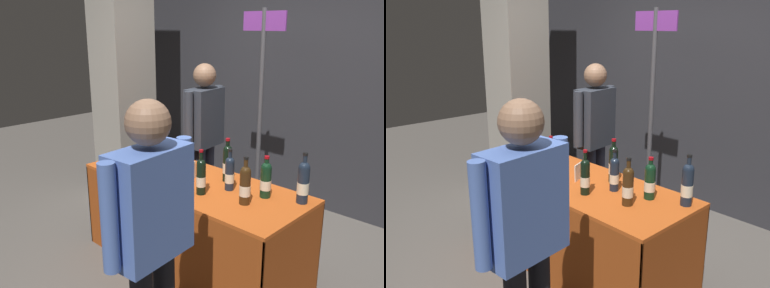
% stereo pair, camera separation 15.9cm
% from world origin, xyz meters
% --- Properties ---
extents(ground_plane, '(12.00, 12.00, 0.00)m').
position_xyz_m(ground_plane, '(0.00, 0.00, 0.00)').
color(ground_plane, '#514C47').
extents(back_partition, '(5.28, 0.12, 2.51)m').
position_xyz_m(back_partition, '(0.00, 1.84, 1.25)').
color(back_partition, '#2D2D33').
rests_on(back_partition, ground_plane).
extents(concrete_pillar, '(0.54, 0.54, 3.46)m').
position_xyz_m(concrete_pillar, '(-1.79, 0.70, 1.73)').
color(concrete_pillar, gray).
rests_on(concrete_pillar, ground_plane).
extents(tasting_table, '(1.89, 0.75, 0.77)m').
position_xyz_m(tasting_table, '(0.00, 0.00, 0.53)').
color(tasting_table, '#B74C19').
rests_on(tasting_table, ground_plane).
extents(featured_wine_bottle, '(0.07, 0.07, 0.30)m').
position_xyz_m(featured_wine_bottle, '(-0.32, -0.01, 0.89)').
color(featured_wine_bottle, '#38230F').
rests_on(featured_wine_bottle, tasting_table).
extents(display_bottle_0, '(0.07, 0.07, 0.32)m').
position_xyz_m(display_bottle_0, '(0.33, 0.06, 0.90)').
color(display_bottle_0, '#192333').
rests_on(display_bottle_0, tasting_table).
extents(display_bottle_1, '(0.08, 0.08, 0.36)m').
position_xyz_m(display_bottle_1, '(0.84, 0.22, 0.92)').
color(display_bottle_1, '#192333').
rests_on(display_bottle_1, tasting_table).
extents(display_bottle_2, '(0.08, 0.08, 0.34)m').
position_xyz_m(display_bottle_2, '(0.57, -0.07, 0.91)').
color(display_bottle_2, '#38230F').
rests_on(display_bottle_2, tasting_table).
extents(display_bottle_3, '(0.07, 0.07, 0.35)m').
position_xyz_m(display_bottle_3, '(0.21, 0.18, 0.92)').
color(display_bottle_3, black).
rests_on(display_bottle_3, tasting_table).
extents(display_bottle_4, '(0.07, 0.07, 0.34)m').
position_xyz_m(display_bottle_4, '(0.24, -0.15, 0.90)').
color(display_bottle_4, black).
rests_on(display_bottle_4, tasting_table).
extents(display_bottle_5, '(0.08, 0.08, 0.31)m').
position_xyz_m(display_bottle_5, '(0.60, 0.13, 0.90)').
color(display_bottle_5, black).
rests_on(display_bottle_5, tasting_table).
extents(wine_glass_near_vendor, '(0.07, 0.07, 0.13)m').
position_xyz_m(wine_glass_near_vendor, '(-0.55, 0.17, 0.86)').
color(wine_glass_near_vendor, silver).
rests_on(wine_glass_near_vendor, tasting_table).
extents(flower_vase, '(0.10, 0.10, 0.39)m').
position_xyz_m(flower_vase, '(-0.46, -0.16, 0.87)').
color(flower_vase, tan).
rests_on(flower_vase, tasting_table).
extents(brochure_stand, '(0.06, 0.12, 0.13)m').
position_xyz_m(brochure_stand, '(-0.01, 0.01, 0.83)').
color(brochure_stand, silver).
rests_on(brochure_stand, tasting_table).
extents(vendor_presenter, '(0.25, 0.56, 1.60)m').
position_xyz_m(vendor_presenter, '(-0.51, 0.70, 0.96)').
color(vendor_presenter, '#2D3347').
rests_on(vendor_presenter, ground_plane).
extents(taster_foreground_right, '(0.25, 0.60, 1.63)m').
position_xyz_m(taster_foreground_right, '(0.67, -0.99, 0.98)').
color(taster_foreground_right, black).
rests_on(taster_foreground_right, ground_plane).
extents(booth_signpost, '(0.46, 0.04, 2.10)m').
position_xyz_m(booth_signpost, '(-0.11, 1.07, 1.28)').
color(booth_signpost, '#47474C').
rests_on(booth_signpost, ground_plane).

